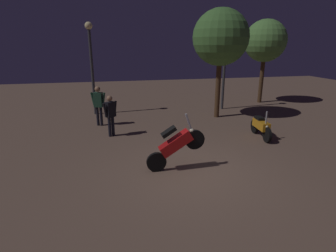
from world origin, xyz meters
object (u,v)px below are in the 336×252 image
Objects in this scene: person_rider_beside at (110,112)px; person_bystander_far at (98,102)px; motorcycle_orange_parked_left at (261,126)px; streetlamp_far at (91,56)px; motorcycle_red_foreground at (176,145)px; streetlamp_near at (225,49)px.

person_rider_beside is 0.92× the size of person_bystander_far.
motorcycle_orange_parked_left is at bearing -96.21° from person_bystander_far.
streetlamp_far is at bearing -122.37° from motorcycle_orange_parked_left.
motorcycle_orange_parked_left is 5.76m from person_rider_beside.
person_bystander_far is at bearing -109.41° from motorcycle_orange_parked_left.
motorcycle_orange_parked_left is 6.75m from person_bystander_far.
streetlamp_far is (-2.47, 7.07, 2.12)m from motorcycle_red_foreground.
streetlamp_near reaches higher than motorcycle_orange_parked_left.
motorcycle_red_foreground is 1.00× the size of motorcycle_orange_parked_left.
person_rider_beside is at bearing -78.56° from streetlamp_far.
streetlamp_far is (-6.32, 5.08, 2.43)m from motorcycle_orange_parked_left.
streetlamp_far reaches higher than motorcycle_orange_parked_left.
motorcycle_red_foreground is 0.37× the size of streetlamp_far.
motorcycle_red_foreground is 0.33× the size of streetlamp_near.
streetlamp_near reaches higher than person_bystander_far.
person_bystander_far is (-2.20, 4.92, 0.29)m from motorcycle_red_foreground.
motorcycle_orange_parked_left is 8.46m from streetlamp_far.
motorcycle_red_foreground is at bearing -70.76° from streetlamp_far.
motorcycle_orange_parked_left is at bearing 27.34° from motorcycle_red_foreground.
motorcycle_red_foreground is 4.34m from motorcycle_orange_parked_left.
streetlamp_far reaches higher than person_bystander_far.
streetlamp_far reaches higher than motorcycle_red_foreground.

